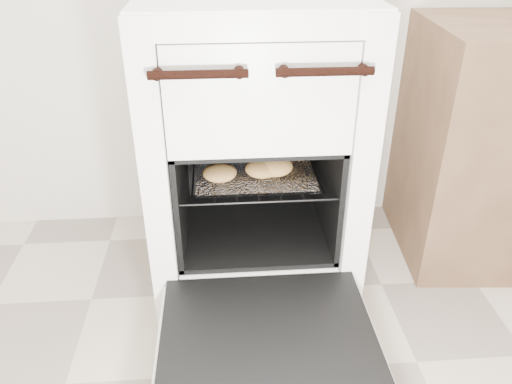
# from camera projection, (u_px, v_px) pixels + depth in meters

# --- Properties ---
(stove) EXTENTS (0.62, 0.69, 0.95)m
(stove) POSITION_uv_depth(u_px,v_px,m) (252.00, 155.00, 1.59)
(stove) COLOR white
(stove) RESTS_ON ground
(oven_door) EXTENTS (0.56, 0.43, 0.04)m
(oven_door) POSITION_uv_depth(u_px,v_px,m) (267.00, 334.00, 1.27)
(oven_door) COLOR black
(oven_door) RESTS_ON stove
(oven_rack) EXTENTS (0.45, 0.43, 0.01)m
(oven_rack) POSITION_uv_depth(u_px,v_px,m) (254.00, 169.00, 1.54)
(oven_rack) COLOR black
(oven_rack) RESTS_ON stove
(foil_sheet) EXTENTS (0.35, 0.31, 0.01)m
(foil_sheet) POSITION_uv_depth(u_px,v_px,m) (254.00, 170.00, 1.52)
(foil_sheet) COLOR white
(foil_sheet) RESTS_ON oven_rack
(baked_rolls) EXTENTS (0.36, 0.29, 0.05)m
(baked_rolls) POSITION_uv_depth(u_px,v_px,m) (265.00, 163.00, 1.50)
(baked_rolls) COLOR tan
(baked_rolls) RESTS_ON foil_sheet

